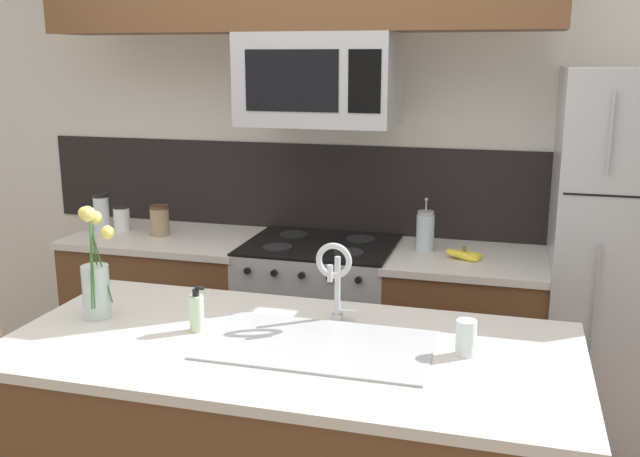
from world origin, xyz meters
The scene contains 16 objects.
rear_partition centered at (0.30, 1.28, 1.30)m, with size 5.20×0.10×2.60m, color silver.
splash_band centered at (0.00, 1.22, 1.15)m, with size 3.45×0.01×0.48m, color black.
back_counter_left centered at (-0.87, 0.90, 0.46)m, with size 1.01×0.65×0.91m.
back_counter_right centered at (0.75, 0.90, 0.46)m, with size 0.77×0.65×0.91m.
stove_range centered at (0.00, 0.90, 0.46)m, with size 0.76×0.64×0.93m.
microwave centered at (0.00, 0.88, 1.75)m, with size 0.74×0.40×0.44m.
storage_jar_tall centered at (-1.26, 0.90, 1.01)m, with size 0.08×0.08×0.21m.
storage_jar_medium centered at (-1.15, 0.92, 0.98)m, with size 0.09×0.09×0.14m.
storage_jar_short centered at (-0.90, 0.89, 0.99)m, with size 0.10×0.10×0.16m.
banana_bunch centered at (0.73, 0.84, 0.93)m, with size 0.19×0.12×0.08m.
french_press centered at (0.53, 0.96, 1.01)m, with size 0.09×0.09×0.27m.
kitchen_sink centered at (0.34, -0.35, 0.84)m, with size 0.76×0.44×0.16m.
sink_faucet centered at (0.34, -0.13, 1.11)m, with size 0.14×0.14×0.31m.
dish_soap_bottle centered at (-0.11, -0.33, 0.98)m, with size 0.06×0.05×0.16m.
drinking_glass centered at (0.82, -0.29, 0.97)m, with size 0.07×0.07×0.12m.
flower_vase centered at (-0.52, -0.31, 1.05)m, with size 0.14×0.16×0.44m.
Camera 1 is at (0.94, -2.49, 1.86)m, focal length 40.00 mm.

